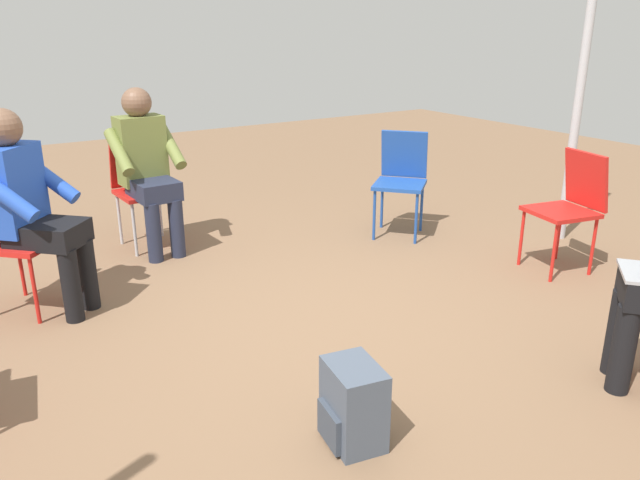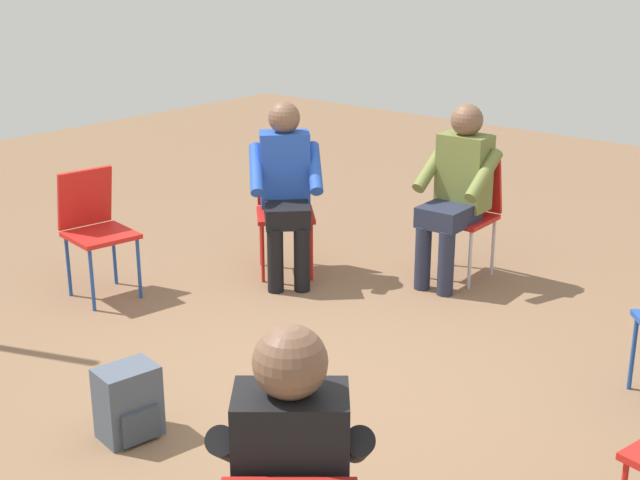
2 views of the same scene
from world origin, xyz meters
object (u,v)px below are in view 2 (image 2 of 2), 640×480
(chair_north, at_px, (95,224))
(person_in_blue, at_px, (286,183))
(chair_northeast, at_px, (285,204))
(backpack_near_laptop_user, at_px, (128,406))
(chair_east, at_px, (467,208))
(person_with_laptop, at_px, (293,475))
(person_in_olive, at_px, (457,185))

(chair_north, height_order, person_in_blue, person_in_blue)
(chair_northeast, bearing_deg, backpack_near_laptop_user, 68.65)
(chair_north, xyz_separation_m, person_in_blue, (1.05, -0.76, 0.20))
(chair_east, relative_size, person_in_blue, 0.69)
(chair_north, bearing_deg, person_with_laptop, 73.02)
(chair_northeast, xyz_separation_m, person_with_laptop, (-2.72, -2.52, 0.20))
(chair_northeast, distance_m, person_in_olive, 1.22)
(chair_north, bearing_deg, person_in_blue, 153.39)
(chair_north, relative_size, chair_northeast, 1.00)
(chair_north, relative_size, person_in_olive, 0.69)
(backpack_near_laptop_user, bearing_deg, chair_north, 57.63)
(chair_east, relative_size, person_in_olive, 0.69)
(chair_northeast, relative_size, person_with_laptop, 0.69)
(chair_north, height_order, chair_northeast, same)
(person_in_olive, bearing_deg, chair_east, -90.00)
(chair_north, bearing_deg, chair_east, 148.02)
(person_with_laptop, bearing_deg, chair_north, 113.66)
(chair_north, bearing_deg, person_in_olive, 145.30)
(chair_northeast, relative_size, backpack_near_laptop_user, 2.36)
(person_with_laptop, height_order, backpack_near_laptop_user, person_with_laptop)
(chair_east, xyz_separation_m, person_in_blue, (-0.87, 0.93, 0.20))
(chair_east, relative_size, person_with_laptop, 0.69)
(person_in_blue, height_order, backpack_near_laptop_user, person_in_blue)
(person_in_blue, bearing_deg, chair_northeast, -90.00)
(person_in_blue, bearing_deg, person_with_laptop, 87.19)
(chair_northeast, height_order, chair_east, same)
(chair_east, bearing_deg, person_with_laptop, 110.27)
(chair_east, height_order, person_in_blue, person_in_blue)
(person_with_laptop, bearing_deg, chair_east, 72.85)
(chair_northeast, bearing_deg, person_with_laptop, 87.32)
(chair_north, xyz_separation_m, chair_northeast, (1.16, -0.64, 0.00))
(person_with_laptop, height_order, person_in_olive, same)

